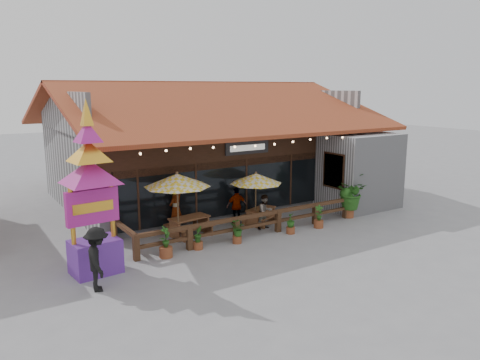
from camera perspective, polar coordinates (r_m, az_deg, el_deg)
ground at (r=19.89m, az=4.92°, el=-5.69°), size 100.00×100.00×0.00m
restaurant_building at (r=24.98m, az=-3.78°, el=3.00°), size 15.50×14.73×6.09m
patio_railing at (r=18.26m, az=-0.18°, el=-5.18°), size 10.00×2.60×0.92m
umbrella_left at (r=17.66m, az=-7.67°, el=-0.06°), size 3.09×3.09×2.69m
umbrella_right at (r=19.40m, az=1.94°, el=0.16°), size 2.84×2.84×2.35m
picnic_table_left at (r=18.66m, az=-6.19°, el=-5.23°), size 1.74×1.56×0.75m
picnic_table_right at (r=20.15m, az=2.55°, el=-4.08°), size 1.74×1.63×0.68m
thai_sign_tower at (r=14.94m, az=-17.78°, el=0.38°), size 2.37×2.37×5.87m
tropical_plant at (r=21.54m, az=13.16°, el=-1.52°), size 1.66×1.77×1.97m
diner_a at (r=18.98m, az=-7.83°, el=-3.50°), size 0.86×0.80×1.97m
diner_b at (r=19.37m, az=3.09°, el=-3.89°), size 0.76×0.62×1.46m
diner_c at (r=20.09m, az=-0.40°, el=-3.15°), size 0.97×0.53×1.57m
pedestrian at (r=14.18m, az=-17.02°, el=-9.21°), size 0.89×1.32×1.89m
planter_a at (r=16.45m, az=-9.04°, el=-7.74°), size 0.48×0.46×1.12m
planter_b at (r=17.11m, az=-5.15°, el=-7.15°), size 0.39×0.41×0.87m
planter_c at (r=17.66m, az=-0.36°, el=-6.22°), size 0.68×0.67×0.85m
planter_d at (r=18.90m, az=6.20°, el=-5.32°), size 0.43×0.43×0.85m
planter_e at (r=19.84m, az=9.58°, el=-4.61°), size 0.41×0.41×0.98m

